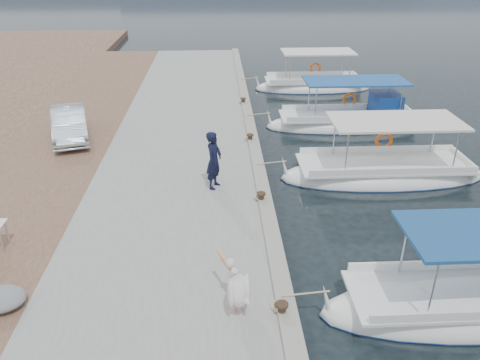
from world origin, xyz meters
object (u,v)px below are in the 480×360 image
fishing_caique_b (480,307)px  fishing_caique_c (383,174)px  fishing_caique_d (349,123)px  pelican (238,288)px  fisherman (214,160)px  fishing_caique_e (313,87)px  parked_car (70,124)px

fishing_caique_b → fishing_caique_c: bearing=90.1°
fishing_caique_c → fishing_caique_d: size_ratio=0.99×
pelican → fisherman: bearing=95.0°
fishing_caique_b → fishing_caique_c: size_ratio=1.00×
fishing_caique_d → fishing_caique_b: bearing=-90.6°
fishing_caique_c → fishing_caique_e: same height
fishing_caique_e → parked_car: 14.53m
fishing_caique_c → fishing_caique_b: bearing=-89.9°
pelican → fisherman: size_ratio=0.73×
fishing_caique_d → fisherman: fisherman is taller
fishing_caique_e → fisherman: bearing=-113.8°
fishing_caique_c → fisherman: fisherman is taller
fishing_caique_c → fisherman: bearing=-167.3°
fishing_caique_d → parked_car: fishing_caique_d is taller
fishing_caique_d → fishing_caique_e: bearing=94.6°
pelican → fishing_caique_c: bearing=51.9°
pelican → fishing_caique_e: bearing=74.4°
fishing_caique_c → fishing_caique_e: 11.79m
fishing_caique_d → pelican: bearing=-114.8°
fishing_caique_c → fishing_caique_e: size_ratio=1.11×
fishing_caique_e → fisherman: fisherman is taller
fisherman → pelican: bearing=-152.0°
fishing_caique_c → pelican: 9.26m
fishing_caique_d → parked_car: (-12.27, -2.07, 0.94)m
fishing_caique_c → pelican: bearing=-128.1°
fishing_caique_b → fishing_caique_e: size_ratio=1.11×
fishing_caique_b → parked_car: fishing_caique_b is taller
fishing_caique_b → fishing_caique_e: same height
fishing_caique_b → fisherman: fisherman is taller
parked_car → fishing_caique_e: bearing=19.7°
fishing_caique_c → pelican: fishing_caique_c is taller
pelican → fishing_caique_d: bearing=65.2°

